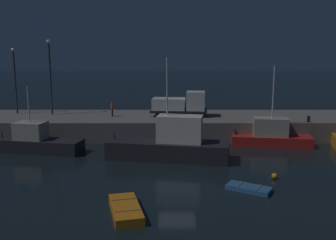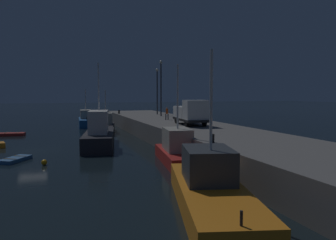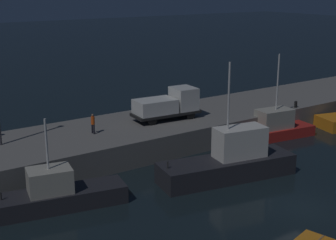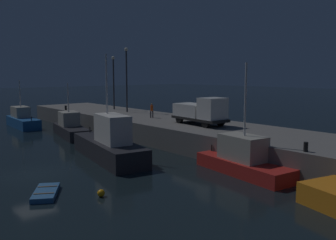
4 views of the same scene
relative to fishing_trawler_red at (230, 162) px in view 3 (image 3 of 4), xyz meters
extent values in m
plane|color=black|center=(0.37, -6.24, -1.22)|extent=(320.00, 320.00, 0.00)
cube|color=slate|center=(0.37, 9.62, -0.20)|extent=(59.92, 8.59, 2.03)
cube|color=#232328|center=(-0.25, 0.05, -0.48)|extent=(10.36, 4.55, 1.49)
cube|color=silver|center=(0.74, -0.14, 1.36)|extent=(3.90, 2.40, 2.19)
cylinder|color=silver|center=(-0.29, 0.05, 4.81)|extent=(0.14, 0.14, 4.69)
cylinder|color=#262626|center=(-4.78, 0.89, 0.52)|extent=(0.10, 0.10, 0.50)
cube|color=#232328|center=(-11.71, 2.31, -0.65)|extent=(8.10, 3.70, 1.15)
cube|color=#ADA899|center=(-12.42, 2.45, 0.68)|extent=(2.92, 2.29, 1.52)
cylinder|color=silver|center=(-12.46, 2.46, 3.01)|extent=(0.14, 0.14, 3.14)
cylinder|color=#262626|center=(-15.24, 3.01, 0.17)|extent=(0.10, 0.10, 0.50)
cube|color=red|center=(9.63, 4.77, -0.75)|extent=(7.67, 3.41, 0.95)
cube|color=#ADA899|center=(9.50, 4.79, 0.58)|extent=(3.39, 2.28, 1.70)
cylinder|color=silver|center=(9.62, 4.77, 3.89)|extent=(0.14, 0.14, 4.92)
cylinder|color=#262626|center=(6.26, 5.24, -0.02)|extent=(0.10, 0.10, 0.50)
cylinder|color=black|center=(2.90, 10.18, 1.26)|extent=(0.92, 0.36, 0.90)
cylinder|color=black|center=(2.74, 8.32, 1.26)|extent=(0.92, 0.36, 0.90)
cylinder|color=black|center=(-0.89, 10.50, 1.26)|extent=(0.92, 0.36, 0.90)
cylinder|color=black|center=(-1.04, 8.64, 1.26)|extent=(0.92, 0.36, 0.90)
cube|color=black|center=(0.93, 9.41, 1.39)|extent=(6.11, 2.72, 0.25)
cube|color=silver|center=(2.70, 9.26, 2.49)|extent=(2.08, 2.37, 1.95)
cube|color=silver|center=(-0.14, 9.50, 2.12)|extent=(3.62, 2.50, 1.21)
cylinder|color=black|center=(-6.14, 9.08, 1.19)|extent=(0.13, 0.13, 0.76)
cylinder|color=black|center=(-6.16, 9.38, 1.19)|extent=(0.13, 0.13, 0.76)
cylinder|color=#E54C14|center=(-6.15, 9.23, 1.89)|extent=(0.30, 0.30, 0.63)
sphere|color=#8C664C|center=(-6.15, 9.23, 2.32)|extent=(0.19, 0.19, 0.19)
cylinder|color=black|center=(13.47, 5.84, 1.12)|extent=(0.28, 0.28, 0.61)
camera|label=1|loc=(-0.22, -30.13, 7.50)|focal=40.14mm
camera|label=2|loc=(33.64, -4.18, 4.16)|focal=35.80mm
camera|label=3|loc=(-22.06, -24.12, 12.20)|focal=51.88mm
camera|label=4|loc=(23.93, -14.55, 5.57)|focal=37.47mm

